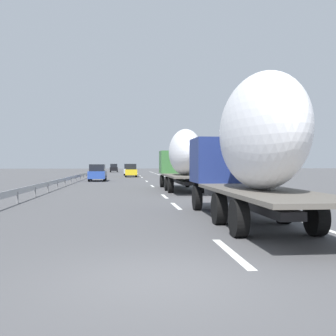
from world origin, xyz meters
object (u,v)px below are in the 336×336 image
truck_trailing (250,145)px  car_blue_sedan (98,173)px  truck_lead (182,157)px  car_silver_hatch (129,170)px  car_yellow_coupe (131,170)px  car_black_suv (114,168)px  road_sign (183,163)px

truck_trailing → car_blue_sedan: truck_trailing is taller
truck_lead → truck_trailing: (-16.93, 0.00, 0.15)m
car_silver_hatch → car_yellow_coupe: car_yellow_coupe is taller
truck_trailing → car_blue_sedan: size_ratio=2.51×
car_black_suv → car_yellow_coupe: bearing=-174.4°
car_black_suv → road_sign: (-48.54, -10.15, 1.13)m
car_black_suv → road_sign: bearing=-168.2°
truck_lead → truck_trailing: 16.93m
car_blue_sedan → car_black_suv: (52.22, -0.38, 0.02)m
truck_trailing → road_sign: bearing=-4.6°
truck_lead → car_silver_hatch: bearing=5.1°
car_silver_hatch → car_black_suv: (28.66, 3.37, 0.00)m
truck_trailing → road_sign: 38.80m
truck_lead → car_blue_sedan: (18.06, 7.43, -1.51)m
car_yellow_coupe → car_black_suv: size_ratio=1.05×
truck_trailing → car_black_suv: 87.52m
truck_lead → truck_trailing: bearing=180.0°
car_silver_hatch → road_sign: 21.04m
truck_lead → car_black_suv: truck_lead is taller
truck_trailing → road_sign: (38.68, -3.10, -0.51)m
road_sign → truck_lead: bearing=171.9°
truck_lead → truck_trailing: truck_trailing is taller
car_silver_hatch → car_black_suv: bearing=6.7°
car_silver_hatch → car_blue_sedan: bearing=171.0°
car_yellow_coupe → road_sign: bearing=-150.0°
truck_trailing → car_yellow_coupe: (49.92, 3.39, -1.64)m
truck_lead → car_silver_hatch: size_ratio=2.88×
car_silver_hatch → car_yellow_coupe: size_ratio=0.93×
truck_lead → car_silver_hatch: 41.82m
car_black_suv → road_sign: 49.60m
truck_trailing → car_black_suv: truck_trailing is taller
car_yellow_coupe → truck_trailing: bearing=-176.1°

